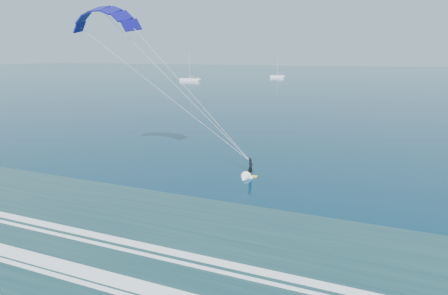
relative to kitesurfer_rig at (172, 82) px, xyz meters
name	(u,v)px	position (x,y,z in m)	size (l,w,h in m)	color
kitesurfer_rig	(172,82)	(0.00, 0.00, 0.00)	(21.09, 5.49, 18.05)	yellow
sailboat_0	(190,79)	(-69.45, 133.38, -8.70)	(9.84, 2.40, 13.22)	white
sailboat_1	(277,76)	(-39.13, 176.23, -8.72)	(7.27, 2.40, 10.18)	white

